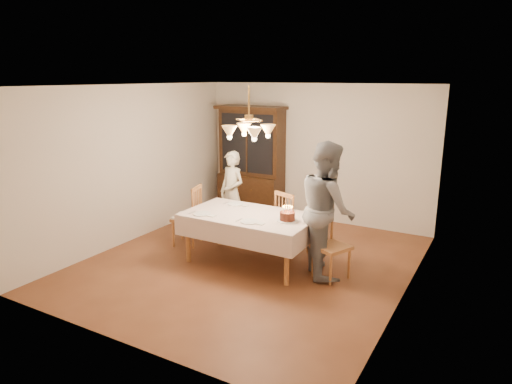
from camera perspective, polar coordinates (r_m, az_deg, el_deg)
The scene contains 14 objects.
ground at distance 6.95m, azimuth -0.82°, elevation -8.78°, with size 5.00×5.00×0.00m, color #5D2F1A.
room_shell at distance 6.50m, azimuth -0.87°, elevation 4.17°, with size 5.00×5.00×5.00m.
dining_table at distance 6.71m, azimuth -0.84°, elevation -3.40°, with size 1.90×1.10×0.76m.
china_hutch at distance 9.14m, azimuth -0.58°, elevation 3.68°, with size 1.38×0.54×2.16m.
chair_far_side at distance 7.22m, azimuth 4.50°, elevation -4.16°, with size 0.56×0.55×1.00m.
chair_left_end at distance 7.61m, azimuth -8.59°, elevation -3.21°, with size 0.52×0.54×1.00m.
chair_right_end at distance 6.39m, azimuth 9.34°, elevation -6.83°, with size 0.56×0.57×1.00m.
elderly_woman at distance 8.06m, azimuth -3.02°, elevation -0.04°, with size 0.53×0.35×1.46m, color silver.
adult_in_grey at distance 6.38m, azimuth 8.87°, elevation -2.10°, with size 0.92×0.71×1.88m, color slate.
birthday_cake at distance 6.38m, azimuth 3.94°, elevation -3.11°, with size 0.30×0.30×0.21m.
place_setting_near_left at distance 6.72m, azimuth -6.69°, elevation -2.75°, with size 0.41×0.26×0.02m.
place_setting_near_right at distance 6.32m, azimuth -0.70°, elevation -3.75°, with size 0.40×0.25×0.02m.
place_setting_far_left at distance 7.20m, azimuth -2.49°, elevation -1.51°, with size 0.40×0.25×0.02m.
chandelier at distance 6.44m, azimuth -0.88°, elevation 7.63°, with size 0.62×0.62×0.73m.
Camera 1 is at (3.23, -5.52, 2.72)m, focal length 32.00 mm.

